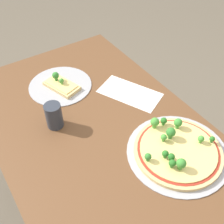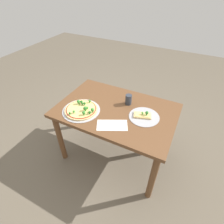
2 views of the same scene
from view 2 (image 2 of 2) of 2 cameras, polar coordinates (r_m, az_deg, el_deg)
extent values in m
plane|color=brown|center=(2.26, 1.10, -13.18)|extent=(8.00, 8.00, 0.00)
cube|color=brown|center=(1.76, 1.37, 0.48)|extent=(1.18, 0.78, 0.04)
cylinder|color=brown|center=(2.15, 18.08, -5.90)|extent=(0.06, 0.06, 0.67)
cylinder|color=brown|center=(2.42, -6.72, 1.93)|extent=(0.06, 0.06, 0.67)
cylinder|color=brown|center=(1.72, 13.11, -20.20)|extent=(0.06, 0.06, 0.67)
cylinder|color=brown|center=(2.05, -16.58, -8.24)|extent=(0.06, 0.06, 0.67)
cylinder|color=#A3A3A8|center=(1.76, -9.99, 0.53)|extent=(0.37, 0.37, 0.00)
cylinder|color=#DBB775|center=(1.75, -10.03, 0.76)|extent=(0.32, 0.32, 0.01)
cylinder|color=#A82D1E|center=(1.75, -10.05, 0.97)|extent=(0.30, 0.30, 0.00)
cylinder|color=#EACC75|center=(1.75, -10.07, 1.04)|extent=(0.28, 0.28, 0.00)
sphere|color=#286B23|center=(1.80, -9.98, 3.33)|extent=(0.03, 0.03, 0.03)
cylinder|color=#37742D|center=(1.81, -9.92, 2.91)|extent=(0.01, 0.01, 0.01)
sphere|color=#286B23|center=(1.78, -9.68, 2.86)|extent=(0.02, 0.02, 0.02)
cylinder|color=#37742D|center=(1.79, -9.62, 2.45)|extent=(0.01, 0.01, 0.01)
sphere|color=#3D8933|center=(1.80, -10.90, 3.37)|extent=(0.03, 0.03, 0.03)
cylinder|color=#488E3A|center=(1.81, -10.81, 2.80)|extent=(0.02, 0.02, 0.02)
sphere|color=#479338|center=(1.69, -12.38, 0.19)|extent=(0.02, 0.02, 0.02)
cylinder|color=#51973E|center=(1.70, -12.31, -0.21)|extent=(0.01, 0.01, 0.01)
sphere|color=#286B23|center=(1.78, -8.94, 2.82)|extent=(0.02, 0.02, 0.02)
cylinder|color=#37742D|center=(1.78, -8.89, 2.42)|extent=(0.01, 0.01, 0.01)
sphere|color=#479338|center=(1.67, -6.38, 0.77)|extent=(0.03, 0.03, 0.03)
cylinder|color=#51973E|center=(1.68, -6.32, 0.18)|extent=(0.02, 0.02, 0.02)
sphere|color=#286B23|center=(1.69, -13.66, -0.38)|extent=(0.02, 0.02, 0.02)
cylinder|color=#37742D|center=(1.69, -13.60, -0.72)|extent=(0.01, 0.01, 0.01)
sphere|color=#479338|center=(1.72, -8.10, 1.48)|extent=(0.02, 0.02, 0.02)
cylinder|color=#51973E|center=(1.73, -8.06, 1.08)|extent=(0.01, 0.01, 0.01)
sphere|color=#286B23|center=(1.65, -7.31, -0.09)|extent=(0.03, 0.03, 0.03)
cylinder|color=#37742D|center=(1.66, -7.27, -0.53)|extent=(0.01, 0.01, 0.01)
sphere|color=#337A2D|center=(1.69, -8.76, 1.23)|extent=(0.04, 0.04, 0.04)
cylinder|color=#3F8136|center=(1.71, -8.69, 0.61)|extent=(0.02, 0.02, 0.02)
sphere|color=#337A2D|center=(1.80, -7.31, 3.64)|extent=(0.02, 0.02, 0.02)
cylinder|color=#3F8136|center=(1.81, -7.27, 3.23)|extent=(0.01, 0.01, 0.01)
sphere|color=#3D8933|center=(1.65, -9.19, -0.20)|extent=(0.03, 0.03, 0.03)
cylinder|color=#488E3A|center=(1.66, -9.11, -0.76)|extent=(0.01, 0.01, 0.01)
cylinder|color=#A3A3A8|center=(1.69, 10.43, -1.50)|extent=(0.29, 0.29, 0.00)
cube|color=#DBB775|center=(1.69, 9.89, -1.06)|extent=(0.18, 0.14, 0.02)
cube|color=#EACC75|center=(1.68, 9.93, -0.81)|extent=(0.15, 0.11, 0.00)
sphere|color=#337A2D|center=(1.66, 11.33, -0.25)|extent=(0.03, 0.03, 0.03)
cylinder|color=#3F8136|center=(1.67, 11.24, -0.78)|extent=(0.01, 0.01, 0.01)
sphere|color=#479338|center=(1.66, 9.94, -0.28)|extent=(0.02, 0.02, 0.02)
cylinder|color=#51973E|center=(1.67, 9.88, -0.64)|extent=(0.01, 0.01, 0.01)
cylinder|color=#2D333D|center=(1.80, 5.41, 4.07)|extent=(0.07, 0.07, 0.11)
cube|color=white|center=(1.58, 0.04, -4.31)|extent=(0.31, 0.25, 0.00)
camera|label=1|loc=(2.07, -13.43, 31.46)|focal=45.00mm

